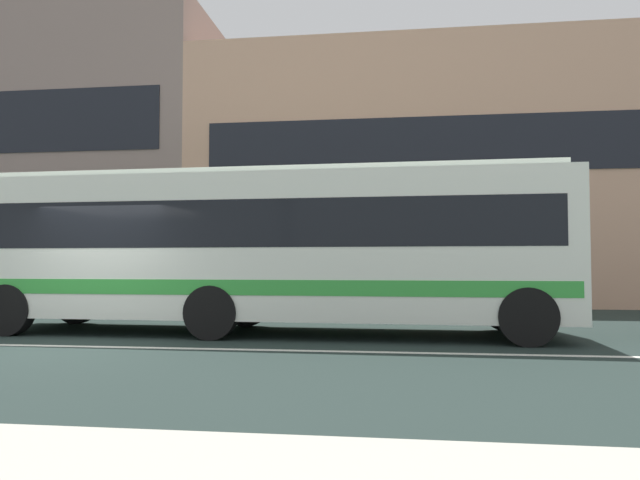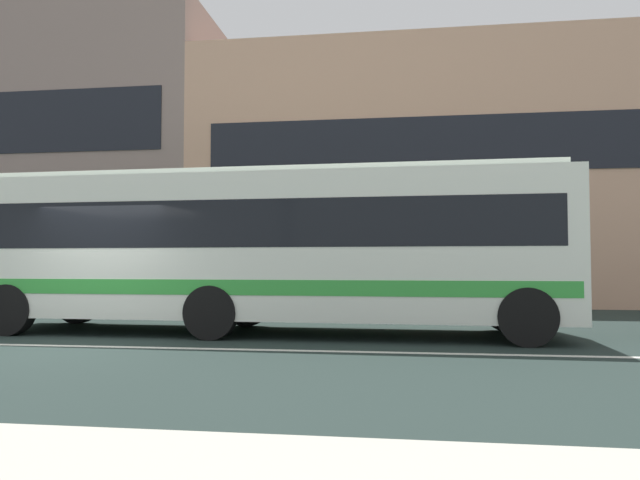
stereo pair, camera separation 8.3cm
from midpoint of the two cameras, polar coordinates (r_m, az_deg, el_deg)
The scene contains 6 objects.
ground_plane at distance 10.82m, azimuth -23.69°, elevation -9.59°, with size 160.00×160.00×0.00m, color #212E2B.
lane_centre_line at distance 10.82m, azimuth -23.69°, elevation -9.56°, with size 60.00×0.16×0.01m, color silver.
hedge_row_far at distance 15.96m, azimuth -12.11°, elevation -6.04°, with size 12.20×1.10×0.74m, color #30592B.
apartment_block_left at distance 29.45m, azimuth -28.56°, elevation 6.00°, with size 20.26×9.63×11.11m.
apartment_block_right at distance 24.18m, azimuth 19.50°, elevation 5.17°, with size 24.23×9.63×9.05m.
transit_bus at distance 11.73m, azimuth -5.20°, elevation -0.53°, with size 11.78×2.90×3.22m.
Camera 2 is at (5.61, -9.17, 1.38)m, focal length 32.33 mm.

